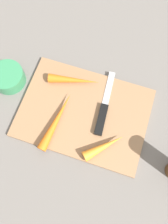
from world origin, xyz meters
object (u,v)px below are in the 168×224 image
object	(u,v)px
carrot_longest	(56,120)
carrot_shortest	(104,147)
knife	(102,115)
cutting_board	(84,113)
carrot_medium	(74,80)
small_bowl	(8,77)

from	to	relation	value
carrot_longest	carrot_shortest	xyz separation A→B (m)	(0.14, -0.03, 0.00)
knife	cutting_board	bearing A→B (deg)	91.63
knife	carrot_medium	world-z (taller)	carrot_medium
carrot_shortest	carrot_medium	bearing A→B (deg)	85.35
cutting_board	carrot_shortest	world-z (taller)	carrot_shortest
knife	carrot_medium	bearing A→B (deg)	51.69
cutting_board	carrot_medium	xyz separation A→B (m)	(-0.06, 0.08, 0.02)
knife	small_bowl	size ratio (longest dim) A/B	2.08
carrot_shortest	cutting_board	bearing A→B (deg)	89.78
carrot_longest	carrot_medium	bearing A→B (deg)	4.31
cutting_board	carrot_longest	bearing A→B (deg)	-140.74
knife	carrot_shortest	xyz separation A→B (m)	(0.03, -0.09, 0.01)
cutting_board	small_bowl	xyz separation A→B (m)	(-0.25, 0.03, 0.02)
knife	small_bowl	xyz separation A→B (m)	(-0.30, 0.02, 0.00)
cutting_board	knife	bearing A→B (deg)	5.85
knife	carrot_medium	xyz separation A→B (m)	(-0.11, 0.07, 0.01)
carrot_shortest	carrot_medium	distance (m)	0.21
carrot_longest	cutting_board	bearing A→B (deg)	-44.04
knife	carrot_longest	xyz separation A→B (m)	(-0.11, -0.06, 0.01)
knife	carrot_longest	world-z (taller)	carrot_longest
cutting_board	carrot_longest	world-z (taller)	carrot_longest
carrot_shortest	carrot_medium	world-z (taller)	carrot_shortest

